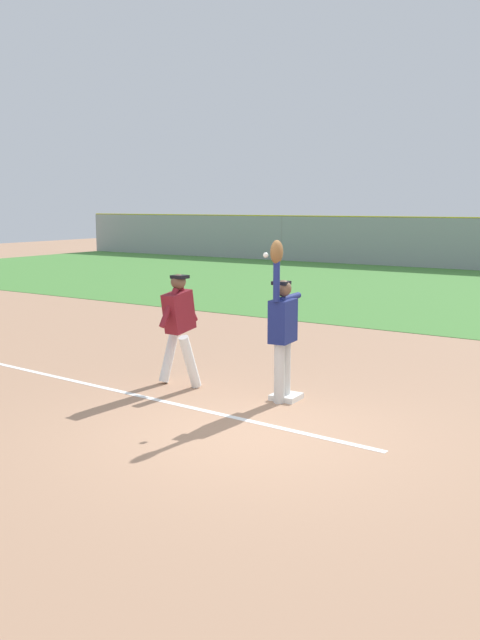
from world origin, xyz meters
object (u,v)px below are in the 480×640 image
(baseball, at_px, (266,255))
(parked_car_blue, at_px, (479,248))
(runner, at_px, (179,322))
(fielder, at_px, (282,323))
(first_base, at_px, (286,397))

(baseball, relative_size, parked_car_blue, 0.02)
(runner, relative_size, parked_car_blue, 0.39)
(baseball, bearing_deg, fielder, -8.99)
(fielder, xyz_separation_m, runner, (-1.74, -0.11, -0.12))
(fielder, height_order, baseball, fielder)
(first_base, relative_size, fielder, 0.17)
(baseball, bearing_deg, parked_car_blue, 98.00)
(fielder, relative_size, baseball, 30.81)
(runner, height_order, parked_car_blue, runner)
(parked_car_blue, bearing_deg, first_base, -79.64)
(first_base, distance_m, parked_car_blue, 26.00)
(fielder, xyz_separation_m, baseball, (-0.30, 0.05, 0.93))
(baseball, bearing_deg, first_base, 12.62)
(fielder, distance_m, parked_car_blue, 26.11)
(first_base, bearing_deg, fielder, -94.13)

